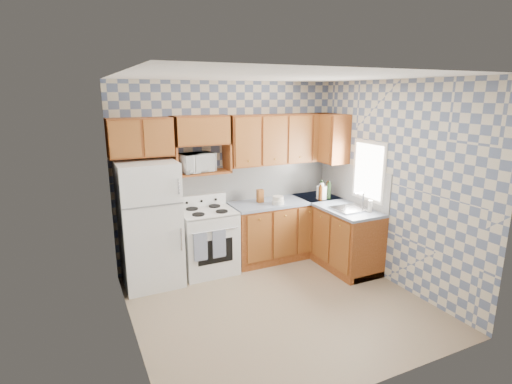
# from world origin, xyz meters

# --- Properties ---
(floor) EXTENTS (3.40, 3.40, 0.00)m
(floor) POSITION_xyz_m (0.00, 0.00, 0.00)
(floor) COLOR #8F755B
(floor) RESTS_ON ground
(back_wall) EXTENTS (3.40, 0.02, 2.70)m
(back_wall) POSITION_xyz_m (0.00, 1.60, 1.35)
(back_wall) COLOR slate
(back_wall) RESTS_ON ground
(right_wall) EXTENTS (0.02, 3.20, 2.70)m
(right_wall) POSITION_xyz_m (1.70, 0.00, 1.35)
(right_wall) COLOR slate
(right_wall) RESTS_ON ground
(backsplash_back) EXTENTS (2.60, 0.02, 0.56)m
(backsplash_back) POSITION_xyz_m (0.40, 1.59, 1.20)
(backsplash_back) COLOR white
(backsplash_back) RESTS_ON back_wall
(backsplash_right) EXTENTS (0.02, 1.60, 0.56)m
(backsplash_right) POSITION_xyz_m (1.69, 0.80, 1.20)
(backsplash_right) COLOR white
(backsplash_right) RESTS_ON right_wall
(refrigerator) EXTENTS (0.75, 0.70, 1.68)m
(refrigerator) POSITION_xyz_m (-1.27, 1.25, 0.84)
(refrigerator) COLOR white
(refrigerator) RESTS_ON floor
(stove_body) EXTENTS (0.76, 0.65, 0.90)m
(stove_body) POSITION_xyz_m (-0.47, 1.28, 0.45)
(stove_body) COLOR white
(stove_body) RESTS_ON floor
(cooktop) EXTENTS (0.76, 0.65, 0.02)m
(cooktop) POSITION_xyz_m (-0.47, 1.28, 0.91)
(cooktop) COLOR silver
(cooktop) RESTS_ON stove_body
(backguard) EXTENTS (0.76, 0.08, 0.17)m
(backguard) POSITION_xyz_m (-0.47, 1.55, 1.00)
(backguard) COLOR white
(backguard) RESTS_ON cooktop
(dish_towel_left) EXTENTS (0.19, 0.02, 0.39)m
(dish_towel_left) POSITION_xyz_m (-0.68, 0.93, 0.53)
(dish_towel_left) COLOR navy
(dish_towel_left) RESTS_ON stove_body
(dish_towel_right) EXTENTS (0.19, 0.02, 0.39)m
(dish_towel_right) POSITION_xyz_m (-0.42, 0.93, 0.53)
(dish_towel_right) COLOR navy
(dish_towel_right) RESTS_ON stove_body
(base_cabinets_back) EXTENTS (1.75, 0.60, 0.88)m
(base_cabinets_back) POSITION_xyz_m (0.82, 1.30, 0.44)
(base_cabinets_back) COLOR #6C3010
(base_cabinets_back) RESTS_ON floor
(base_cabinets_right) EXTENTS (0.60, 1.60, 0.88)m
(base_cabinets_right) POSITION_xyz_m (1.40, 0.80, 0.44)
(base_cabinets_right) COLOR #6C3010
(base_cabinets_right) RESTS_ON floor
(countertop_back) EXTENTS (1.77, 0.63, 0.04)m
(countertop_back) POSITION_xyz_m (0.82, 1.30, 0.90)
(countertop_back) COLOR slate
(countertop_back) RESTS_ON base_cabinets_back
(countertop_right) EXTENTS (0.63, 1.60, 0.04)m
(countertop_right) POSITION_xyz_m (1.40, 0.80, 0.90)
(countertop_right) COLOR slate
(countertop_right) RESTS_ON base_cabinets_right
(upper_cabinets_back) EXTENTS (1.75, 0.33, 0.74)m
(upper_cabinets_back) POSITION_xyz_m (0.82, 1.44, 1.85)
(upper_cabinets_back) COLOR #6C3010
(upper_cabinets_back) RESTS_ON back_wall
(upper_cabinets_fridge) EXTENTS (0.82, 0.33, 0.50)m
(upper_cabinets_fridge) POSITION_xyz_m (-1.29, 1.44, 1.97)
(upper_cabinets_fridge) COLOR #6C3010
(upper_cabinets_fridge) RESTS_ON back_wall
(upper_cabinets_right) EXTENTS (0.33, 0.70, 0.74)m
(upper_cabinets_right) POSITION_xyz_m (1.53, 1.25, 1.85)
(upper_cabinets_right) COLOR #6C3010
(upper_cabinets_right) RESTS_ON right_wall
(microwave_shelf) EXTENTS (0.80, 0.33, 0.03)m
(microwave_shelf) POSITION_xyz_m (-0.47, 1.44, 1.44)
(microwave_shelf) COLOR #6C3010
(microwave_shelf) RESTS_ON back_wall
(microwave) EXTENTS (0.54, 0.43, 0.26)m
(microwave) POSITION_xyz_m (-0.55, 1.45, 1.58)
(microwave) COLOR white
(microwave) RESTS_ON microwave_shelf
(sink) EXTENTS (0.48, 0.40, 0.03)m
(sink) POSITION_xyz_m (1.40, 0.45, 0.93)
(sink) COLOR #B7B7BC
(sink) RESTS_ON countertop_right
(window) EXTENTS (0.02, 0.66, 0.86)m
(window) POSITION_xyz_m (1.69, 0.45, 1.45)
(window) COLOR white
(window) RESTS_ON right_wall
(bottle_0) EXTENTS (0.06, 0.06, 0.28)m
(bottle_0) POSITION_xyz_m (1.36, 1.13, 1.06)
(bottle_0) COLOR black
(bottle_0) RESTS_ON countertop_back
(bottle_1) EXTENTS (0.06, 0.06, 0.26)m
(bottle_1) POSITION_xyz_m (1.46, 1.07, 1.05)
(bottle_1) COLOR black
(bottle_1) RESTS_ON countertop_back
(bottle_2) EXTENTS (0.06, 0.06, 0.24)m
(bottle_2) POSITION_xyz_m (1.51, 1.17, 1.04)
(bottle_2) COLOR #4D240B
(bottle_2) RESTS_ON countertop_back
(bottle_3) EXTENTS (0.06, 0.06, 0.22)m
(bottle_3) POSITION_xyz_m (1.29, 1.05, 1.03)
(bottle_3) COLOR #4D240B
(bottle_3) RESTS_ON countertop_back
(knife_block) EXTENTS (0.09, 0.09, 0.20)m
(knife_block) POSITION_xyz_m (0.40, 1.35, 1.02)
(knife_block) COLOR brown
(knife_block) RESTS_ON countertop_back
(electric_kettle) EXTENTS (0.16, 0.16, 0.21)m
(electric_kettle) POSITION_xyz_m (1.36, 1.11, 1.02)
(electric_kettle) COLOR white
(electric_kettle) RESTS_ON countertop_back
(food_containers) EXTENTS (0.18, 0.18, 0.12)m
(food_containers) POSITION_xyz_m (0.60, 1.14, 0.98)
(food_containers) COLOR beige
(food_containers) RESTS_ON countertop_back
(soap_bottle) EXTENTS (0.06, 0.06, 0.17)m
(soap_bottle) POSITION_xyz_m (1.55, 0.22, 1.01)
(soap_bottle) COLOR beige
(soap_bottle) RESTS_ON countertop_right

